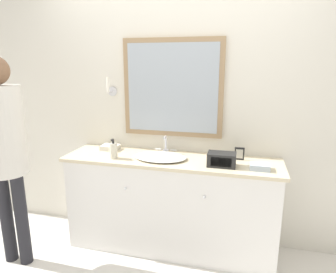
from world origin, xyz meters
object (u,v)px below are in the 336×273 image
sink_basin (161,156)px  picture_frame (239,154)px  soap_bottle (113,151)px  appliance_box (222,160)px  person (3,140)px

sink_basin → picture_frame: 0.69m
soap_bottle → picture_frame: (1.08, 0.23, -0.02)m
sink_basin → soap_bottle: (-0.41, -0.10, 0.05)m
appliance_box → picture_frame: (0.14, 0.20, 0.00)m
sink_basin → soap_bottle: size_ratio=2.62×
soap_bottle → appliance_box: size_ratio=0.78×
picture_frame → sink_basin: bearing=-169.0°
person → soap_bottle: bearing=28.5°
sink_basin → picture_frame: size_ratio=4.19×
picture_frame → person: bearing=-160.7°
picture_frame → person: 1.96m
sink_basin → picture_frame: (0.68, 0.13, 0.04)m
appliance_box → person: (-1.71, -0.45, 0.17)m
appliance_box → person: 1.77m
sink_basin → person: bearing=-156.2°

